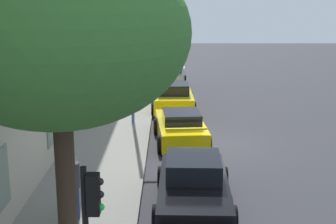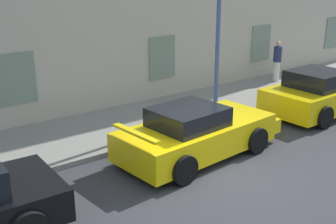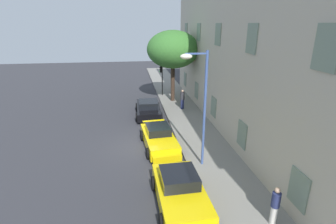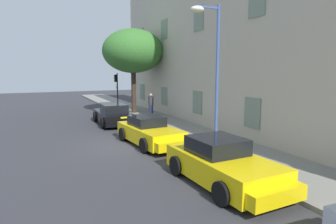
% 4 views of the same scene
% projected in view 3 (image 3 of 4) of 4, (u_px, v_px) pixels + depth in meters
% --- Properties ---
extents(ground_plane, '(80.00, 80.00, 0.00)m').
position_uv_depth(ground_plane, '(140.00, 146.00, 16.83)').
color(ground_plane, '#333338').
extents(sidewalk, '(60.00, 3.27, 0.14)m').
position_uv_depth(sidewalk, '(201.00, 141.00, 17.39)').
color(sidewalk, gray).
rests_on(sidewalk, ground).
extents(building_facade, '(32.48, 4.62, 11.71)m').
position_uv_depth(building_facade, '(263.00, 53.00, 16.00)').
color(building_facade, '#BCB29E').
rests_on(building_facade, ground).
extents(sportscar_red_lead, '(5.04, 2.28, 1.41)m').
position_uv_depth(sportscar_red_lead, '(148.00, 108.00, 22.39)').
color(sportscar_red_lead, black).
rests_on(sportscar_red_lead, ground).
extents(sportscar_yellow_flank, '(4.74, 2.32, 1.38)m').
position_uv_depth(sportscar_yellow_flank, '(159.00, 140.00, 16.33)').
color(sportscar_yellow_flank, yellow).
rests_on(sportscar_yellow_flank, ground).
extents(sportscar_white_middle, '(4.59, 2.30, 1.46)m').
position_uv_depth(sportscar_white_middle, '(181.00, 195.00, 11.04)').
color(sportscar_white_middle, yellow).
rests_on(sportscar_white_middle, ground).
extents(tree_near_kerb, '(5.03, 5.03, 6.93)m').
position_uv_depth(tree_near_kerb, '(173.00, 50.00, 24.62)').
color(tree_near_kerb, '#38281E').
rests_on(tree_near_kerb, sidewalk).
extents(traffic_light, '(0.44, 0.36, 3.30)m').
position_uv_depth(traffic_light, '(161.00, 75.00, 27.54)').
color(traffic_light, black).
rests_on(traffic_light, sidewalk).
extents(street_lamp, '(0.44, 1.42, 6.27)m').
position_uv_depth(street_lamp, '(198.00, 90.00, 12.99)').
color(street_lamp, '#3F5999').
rests_on(street_lamp, sidewalk).
extents(pedestrian_admiring, '(0.46, 0.46, 1.79)m').
position_uv_depth(pedestrian_admiring, '(182.00, 99.00, 23.49)').
color(pedestrian_admiring, navy).
rests_on(pedestrian_admiring, sidewalk).
extents(pedestrian_strolling, '(0.43, 0.43, 1.66)m').
position_uv_depth(pedestrian_strolling, '(275.00, 206.00, 9.86)').
color(pedestrian_strolling, silver).
rests_on(pedestrian_strolling, sidewalk).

